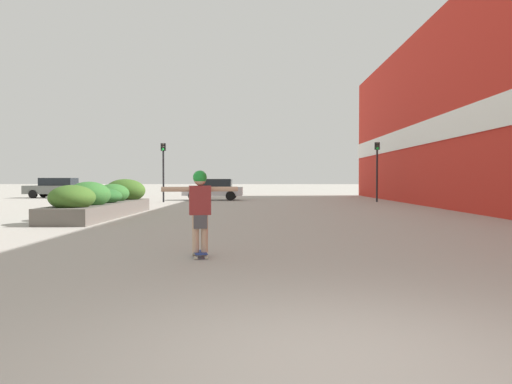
{
  "coord_description": "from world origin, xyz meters",
  "views": [
    {
      "loc": [
        -0.66,
        -3.67,
        1.36
      ],
      "look_at": [
        -0.87,
        16.48,
        0.87
      ],
      "focal_mm": 35.0,
      "sensor_mm": 36.0,
      "label": 1
    }
  ],
  "objects": [
    {
      "name": "building_wall_right",
      "position": [
        8.1,
        17.6,
        4.74
      ],
      "size": [
        0.67,
        44.32,
        9.49
      ],
      "color": "red",
      "rests_on": "ground_plane"
    },
    {
      "name": "traffic_light_right",
      "position": [
        6.42,
        26.86,
        2.47
      ],
      "size": [
        0.28,
        0.3,
        3.65
      ],
      "color": "black",
      "rests_on": "ground_plane"
    },
    {
      "name": "ground_plane",
      "position": [
        0.0,
        0.0,
        0.0
      ],
      "size": [
        300.0,
        300.0,
        0.0
      ],
      "primitive_type": "plane",
      "color": "#ADA89E"
    },
    {
      "name": "car_leftmost",
      "position": [
        -15.99,
        33.54,
        0.78
      ],
      "size": [
        4.37,
        2.02,
        1.5
      ],
      "rotation": [
        0.0,
        0.0,
        1.57
      ],
      "color": "slate",
      "rests_on": "ground_plane"
    },
    {
      "name": "traffic_light_left",
      "position": [
        -6.61,
        26.52,
        2.43
      ],
      "size": [
        0.28,
        0.3,
        3.57
      ],
      "color": "black",
      "rests_on": "ground_plane"
    },
    {
      "name": "skateboard",
      "position": [
        -1.73,
        5.03,
        0.07
      ],
      "size": [
        0.33,
        0.6,
        0.1
      ],
      "rotation": [
        0.0,
        0.0,
        0.22
      ],
      "color": "navy",
      "rests_on": "ground_plane"
    },
    {
      "name": "skateboarder",
      "position": [
        -1.73,
        5.03,
        0.96
      ],
      "size": [
        1.32,
        0.38,
        1.43
      ],
      "rotation": [
        0.0,
        0.0,
        0.22
      ],
      "color": "tan",
      "rests_on": "skateboard"
    },
    {
      "name": "car_center_left",
      "position": [
        -3.84,
        29.55,
        0.74
      ],
      "size": [
        3.93,
        1.92,
        1.41
      ],
      "rotation": [
        0.0,
        0.0,
        1.57
      ],
      "color": "#BCBCC1",
      "rests_on": "ground_plane"
    },
    {
      "name": "planter_box",
      "position": [
        -6.55,
        14.8,
        0.59
      ],
      "size": [
        1.74,
        8.2,
        1.39
      ],
      "color": "#605B54",
      "rests_on": "ground_plane"
    }
  ]
}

